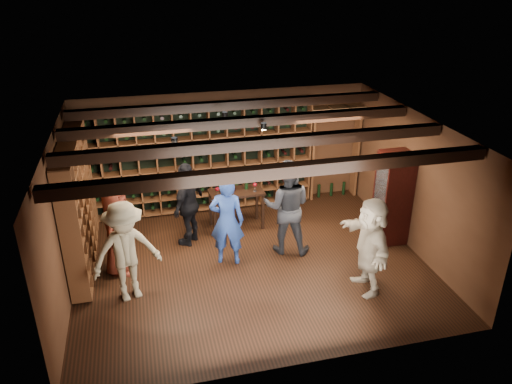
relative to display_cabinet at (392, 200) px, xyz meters
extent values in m
plane|color=black|center=(-2.71, -0.20, -0.86)|extent=(6.00, 6.00, 0.00)
plane|color=#4D2D1A|center=(-2.71, 2.30, 0.39)|extent=(6.00, 0.00, 6.00)
plane|color=#4D2D1A|center=(-2.71, -2.70, 0.39)|extent=(6.00, 0.00, 6.00)
plane|color=#4D2D1A|center=(-5.71, -0.20, 0.39)|extent=(0.00, 5.00, 5.00)
plane|color=#4D2D1A|center=(0.29, -0.20, 0.39)|extent=(0.00, 5.00, 5.00)
plane|color=black|center=(-2.71, -0.20, 1.64)|extent=(6.00, 6.00, 0.00)
cube|color=black|center=(-2.71, -1.80, 1.56)|extent=(5.90, 0.18, 0.16)
cube|color=black|center=(-2.71, -0.70, 1.56)|extent=(5.90, 0.18, 0.16)
cube|color=black|center=(-2.71, 0.40, 1.56)|extent=(5.90, 0.18, 0.16)
cube|color=black|center=(-2.71, 1.50, 1.56)|extent=(5.90, 0.18, 0.16)
cylinder|color=black|center=(-3.91, -0.20, 1.53)|extent=(0.10, 0.10, 0.10)
cylinder|color=black|center=(-2.41, 0.20, 1.53)|extent=(0.10, 0.10, 0.10)
cylinder|color=black|center=(-1.31, -0.50, 1.53)|extent=(0.10, 0.10, 0.10)
cylinder|color=black|center=(-2.91, 1.00, 1.53)|extent=(0.10, 0.10, 0.10)
cube|color=brown|center=(-3.24, 2.13, 0.29)|extent=(4.65, 0.30, 2.20)
cube|color=black|center=(-3.24, 2.13, 0.29)|extent=(4.56, 0.02, 2.16)
cube|color=brown|center=(-5.54, 0.62, 0.29)|extent=(0.30, 2.65, 2.20)
cube|color=black|center=(-5.54, 0.62, 0.29)|extent=(0.29, 0.02, 2.16)
cube|color=brown|center=(-0.31, 2.12, 0.99)|extent=(1.15, 0.32, 0.04)
cube|color=brown|center=(0.21, 2.12, 0.07)|extent=(0.05, 0.28, 1.85)
cube|color=brown|center=(-0.83, 2.12, 0.07)|extent=(0.05, 0.28, 1.85)
cube|color=#9B744D|center=(-0.71, 2.12, 1.11)|extent=(0.40, 0.30, 0.20)
cube|color=#9B744D|center=(-0.26, 2.12, 1.11)|extent=(0.40, 0.30, 0.20)
cube|color=#9B744D|center=(0.09, 2.12, 1.11)|extent=(0.40, 0.30, 0.20)
cube|color=black|center=(0.01, 0.00, -0.81)|extent=(0.55, 0.50, 0.10)
cube|color=black|center=(0.01, 0.00, 0.04)|extent=(0.55, 0.50, 1.70)
cube|color=white|center=(-0.25, 0.00, 0.04)|extent=(0.01, 0.46, 1.60)
cube|color=black|center=(0.01, 0.00, 0.04)|extent=(0.50, 0.44, 0.02)
sphere|color=#59260C|center=(-0.01, 0.00, 0.14)|extent=(0.18, 0.18, 0.18)
imported|color=navy|center=(-3.11, -0.01, -0.04)|extent=(0.68, 0.53, 1.63)
imported|color=black|center=(-1.99, 0.12, 0.03)|extent=(1.05, 0.94, 1.78)
imported|color=maroon|center=(-4.94, 0.14, -0.05)|extent=(0.75, 0.91, 1.61)
imported|color=black|center=(-3.67, 0.82, -0.05)|extent=(0.87, 1.00, 1.61)
imported|color=#84765B|center=(-4.80, -0.66, -0.02)|extent=(1.21, 0.90, 1.66)
imported|color=tan|center=(-1.08, -1.33, -0.05)|extent=(0.51, 1.50, 1.61)
cube|color=black|center=(-2.70, 1.19, -0.09)|extent=(1.07, 0.57, 0.04)
cube|color=black|center=(-3.17, 0.95, -0.48)|extent=(0.05, 0.05, 0.75)
cube|color=black|center=(-2.21, 0.99, -0.48)|extent=(0.05, 0.05, 0.75)
cube|color=black|center=(-3.19, 1.39, -0.48)|extent=(0.05, 0.05, 0.75)
cube|color=black|center=(-2.23, 1.43, -0.48)|extent=(0.05, 0.05, 0.75)
cylinder|color=black|center=(-2.96, 1.22, 0.07)|extent=(0.07, 0.07, 0.28)
cylinder|color=black|center=(-2.74, 1.23, 0.07)|extent=(0.07, 0.07, 0.28)
cylinder|color=black|center=(-2.48, 1.24, 0.07)|extent=(0.07, 0.07, 0.28)
camera|label=1|loc=(-4.41, -7.46, 4.01)|focal=35.00mm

